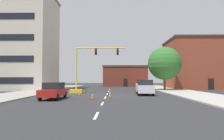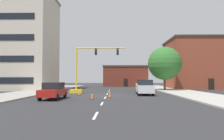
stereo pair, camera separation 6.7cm
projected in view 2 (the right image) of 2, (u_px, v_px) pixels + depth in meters
ground_plane at (106, 95)px, 25.51m from camera, size 160.00×160.00×0.00m
sidewalk_left at (40, 91)px, 33.69m from camera, size 6.00×56.00×0.14m
sidewalk_right at (178, 91)px, 33.32m from camera, size 6.00×56.00×0.14m
lane_stripe_seg_0 at (96, 115)px, 11.53m from camera, size 0.16×2.40×0.01m
lane_stripe_seg_1 at (102, 104)px, 17.02m from camera, size 0.16×2.40×0.01m
lane_stripe_seg_2 at (105, 98)px, 22.51m from camera, size 0.16×2.40×0.01m
lane_stripe_seg_3 at (107, 94)px, 28.01m from camera, size 0.16×2.40×0.01m
lane_stripe_seg_4 at (108, 91)px, 33.50m from camera, size 0.16×2.40×0.01m
lane_stripe_seg_5 at (109, 90)px, 39.00m from camera, size 0.16×2.40×0.01m
building_tall_left at (12, 42)px, 39.22m from camera, size 16.28×10.73×18.62m
building_brick_center at (125, 76)px, 58.65m from camera, size 12.56×9.45×5.84m
building_row_right at (199, 64)px, 44.26m from camera, size 13.65×11.02×10.77m
traffic_signal_gantry at (83, 78)px, 29.93m from camera, size 8.17×1.20×6.83m
tree_right_mid at (165, 63)px, 36.16m from camera, size 5.97×5.97×7.90m
pickup_truck_white at (144, 87)px, 26.67m from camera, size 2.25×5.49×1.99m
sedan_red_near_left at (53, 91)px, 20.88m from camera, size 1.90×4.51×1.74m
traffic_cone_roadside_a at (79, 93)px, 25.27m from camera, size 0.36×0.36×0.62m
traffic_cone_roadside_b at (92, 96)px, 20.78m from camera, size 0.36×0.36×0.67m
traffic_cone_roadside_c at (110, 94)px, 22.64m from camera, size 0.36×0.36×0.78m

